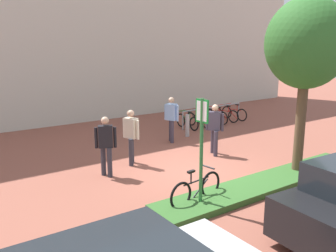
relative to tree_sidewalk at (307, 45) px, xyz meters
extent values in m
plane|color=brown|center=(-2.16, 1.91, -3.66)|extent=(60.00, 60.00, 0.00)
cube|color=beige|center=(-2.16, 10.81, 1.34)|extent=(28.00, 1.20, 10.00)
cube|color=#336028|center=(-1.33, -0.10, -3.58)|extent=(7.00, 1.10, 0.16)
cylinder|color=brown|center=(0.00, 0.00, -2.25)|extent=(0.28, 0.28, 2.81)
ellipsoid|color=#2D6628|center=(0.00, 0.00, 0.04)|extent=(2.22, 2.22, 2.44)
cylinder|color=#2D7238|center=(-3.68, -0.10, -2.38)|extent=(0.08, 0.08, 2.54)
cube|color=#198C33|center=(-3.68, -0.10, -1.39)|extent=(0.07, 0.36, 0.52)
cube|color=white|center=(-3.68, -0.10, -1.39)|extent=(0.07, 0.30, 0.44)
torus|color=black|center=(-4.11, 0.08, -3.33)|extent=(0.66, 0.15, 0.66)
torus|color=black|center=(-3.10, 0.22, -3.33)|extent=(0.66, 0.15, 0.66)
cylinder|color=black|center=(-3.61, 0.15, -3.11)|extent=(0.83, 0.15, 0.04)
cylinder|color=black|center=(-3.51, 0.16, -3.36)|extent=(0.60, 0.12, 0.44)
cylinder|color=black|center=(-3.79, 0.12, -2.99)|extent=(0.04, 0.04, 0.28)
cube|color=black|center=(-3.79, 0.12, -2.83)|extent=(0.21, 0.11, 0.05)
cylinder|color=black|center=(-3.22, 0.20, -2.85)|extent=(0.10, 0.42, 0.04)
cylinder|color=#99999E|center=(0.64, 6.26, -3.26)|extent=(0.06, 0.06, 0.80)
cylinder|color=#99999E|center=(4.33, 6.56, -3.26)|extent=(0.06, 0.06, 0.80)
cylinder|color=#99999E|center=(2.48, 6.41, -2.86)|extent=(3.69, 0.36, 0.06)
torus|color=black|center=(0.94, 5.86, -3.35)|extent=(0.06, 0.61, 0.61)
torus|color=black|center=(0.94, 6.80, -3.35)|extent=(0.06, 0.61, 0.61)
cylinder|color=#1E7233|center=(0.94, 6.33, -3.15)|extent=(0.04, 0.77, 0.03)
cylinder|color=#1E7233|center=(0.94, 6.42, -3.38)|extent=(0.04, 0.56, 0.40)
cylinder|color=#1E7233|center=(0.94, 6.16, -3.04)|extent=(0.03, 0.03, 0.26)
cube|color=black|center=(0.94, 6.16, -2.89)|extent=(0.07, 0.18, 0.05)
cylinder|color=#1E7233|center=(0.94, 6.69, -2.91)|extent=(0.39, 0.04, 0.04)
torus|color=black|center=(1.65, 5.83, -3.35)|extent=(0.16, 0.61, 0.61)
torus|color=black|center=(1.48, 6.76, -3.35)|extent=(0.16, 0.61, 0.61)
cylinder|color=black|center=(1.56, 6.29, -3.15)|extent=(0.17, 0.76, 0.03)
cylinder|color=black|center=(1.55, 6.39, -3.38)|extent=(0.13, 0.55, 0.40)
cylinder|color=black|center=(1.59, 6.13, -3.04)|extent=(0.03, 0.03, 0.26)
cube|color=black|center=(1.59, 6.13, -2.89)|extent=(0.10, 0.19, 0.05)
cylinder|color=black|center=(1.50, 6.65, -2.91)|extent=(0.39, 0.10, 0.04)
torus|color=black|center=(2.10, 5.92, -3.35)|extent=(0.16, 0.61, 0.61)
torus|color=black|center=(2.25, 6.84, -3.35)|extent=(0.16, 0.61, 0.61)
cylinder|color=#194CA5|center=(2.17, 6.38, -3.15)|extent=(0.16, 0.76, 0.03)
cylinder|color=#194CA5|center=(2.19, 6.47, -3.38)|extent=(0.13, 0.55, 0.40)
cylinder|color=#194CA5|center=(2.15, 6.22, -3.04)|extent=(0.03, 0.03, 0.26)
cube|color=black|center=(2.15, 6.22, -2.89)|extent=(0.10, 0.19, 0.05)
cylinder|color=#194CA5|center=(2.23, 6.73, -2.91)|extent=(0.39, 0.10, 0.04)
torus|color=black|center=(2.79, 6.01, -3.35)|extent=(0.06, 0.61, 0.61)
torus|color=black|center=(2.78, 6.95, -3.35)|extent=(0.06, 0.61, 0.61)
cylinder|color=red|center=(2.79, 6.48, -3.15)|extent=(0.04, 0.77, 0.03)
cylinder|color=red|center=(2.79, 6.57, -3.38)|extent=(0.03, 0.56, 0.40)
cylinder|color=red|center=(2.79, 6.31, -3.04)|extent=(0.03, 0.03, 0.26)
cube|color=black|center=(2.79, 6.31, -2.89)|extent=(0.07, 0.18, 0.05)
cylinder|color=red|center=(2.78, 6.84, -2.91)|extent=(0.39, 0.04, 0.04)
torus|color=black|center=(3.47, 6.05, -3.35)|extent=(0.14, 0.61, 0.61)
torus|color=black|center=(3.33, 6.98, -3.35)|extent=(0.14, 0.61, 0.61)
cylinder|color=red|center=(3.40, 6.52, -3.15)|extent=(0.14, 0.77, 0.03)
cylinder|color=red|center=(3.39, 6.61, -3.38)|extent=(0.11, 0.56, 0.40)
cylinder|color=red|center=(3.43, 6.35, -3.04)|extent=(0.03, 0.03, 0.26)
cube|color=black|center=(3.43, 6.35, -2.89)|extent=(0.10, 0.19, 0.05)
cylinder|color=red|center=(3.35, 6.87, -2.91)|extent=(0.39, 0.09, 0.04)
torus|color=black|center=(4.07, 6.08, -3.35)|extent=(0.12, 0.61, 0.61)
torus|color=black|center=(3.97, 7.02, -3.35)|extent=(0.12, 0.61, 0.61)
cylinder|color=red|center=(4.02, 6.55, -3.15)|extent=(0.12, 0.77, 0.03)
cylinder|color=red|center=(4.01, 6.64, -3.38)|extent=(0.09, 0.56, 0.40)
cylinder|color=red|center=(4.04, 6.38, -3.04)|extent=(0.03, 0.03, 0.26)
cube|color=black|center=(4.04, 6.38, -2.89)|extent=(0.09, 0.19, 0.05)
cylinder|color=red|center=(3.98, 6.91, -2.91)|extent=(0.39, 0.08, 0.04)
cylinder|color=#ADADB2|center=(0.11, 5.26, -3.21)|extent=(0.16, 0.16, 0.90)
cylinder|color=#383342|center=(-0.56, 2.99, -3.23)|extent=(0.14, 0.14, 0.85)
cylinder|color=#383342|center=(-0.74, 2.64, -3.23)|extent=(0.14, 0.14, 0.85)
cube|color=#383342|center=(-0.65, 2.81, -2.50)|extent=(0.43, 0.46, 0.62)
cylinder|color=#383342|center=(-0.80, 3.02, -2.53)|extent=(0.09, 0.09, 0.59)
cylinder|color=#383342|center=(-0.50, 2.60, -2.53)|extent=(0.09, 0.09, 0.59)
sphere|color=tan|center=(-0.65, 2.81, -2.05)|extent=(0.22, 0.22, 0.22)
cylinder|color=#2D2D38|center=(-3.35, 3.66, -3.23)|extent=(0.14, 0.14, 0.85)
cylinder|color=#2D2D38|center=(-3.53, 3.39, -3.23)|extent=(0.14, 0.14, 0.85)
cube|color=beige|center=(-3.44, 3.53, -2.50)|extent=(0.37, 0.46, 0.62)
cylinder|color=beige|center=(-3.54, 3.77, -2.53)|extent=(0.09, 0.09, 0.59)
cylinder|color=beige|center=(-3.34, 3.28, -2.53)|extent=(0.09, 0.09, 0.59)
sphere|color=tan|center=(-3.44, 3.53, -2.05)|extent=(0.22, 0.22, 0.22)
cylinder|color=#383342|center=(-0.95, 4.84, -3.23)|extent=(0.14, 0.14, 0.85)
cylinder|color=#383342|center=(-0.83, 5.09, -3.23)|extent=(0.14, 0.14, 0.85)
cube|color=#8CB2E5|center=(-0.89, 4.96, -2.50)|extent=(0.38, 0.46, 0.62)
cylinder|color=#8CB2E5|center=(-0.78, 4.73, -2.53)|extent=(0.09, 0.09, 0.59)
cylinder|color=#8CB2E5|center=(-1.00, 5.20, -2.53)|extent=(0.09, 0.09, 0.59)
sphere|color=tan|center=(-0.89, 4.96, -2.05)|extent=(0.22, 0.22, 0.22)
cylinder|color=#2D2D38|center=(-4.49, 2.90, -3.23)|extent=(0.14, 0.14, 0.85)
cylinder|color=#2D2D38|center=(-4.57, 3.14, -3.23)|extent=(0.14, 0.14, 0.85)
cube|color=black|center=(-4.53, 3.02, -2.50)|extent=(0.47, 0.40, 0.62)
cylinder|color=black|center=(-4.30, 2.90, -2.53)|extent=(0.09, 0.09, 0.59)
cylinder|color=black|center=(-4.77, 3.14, -2.53)|extent=(0.09, 0.09, 0.59)
sphere|color=tan|center=(-4.53, 3.02, -2.05)|extent=(0.22, 0.22, 0.22)
cylinder|color=black|center=(-3.07, -2.04, -3.34)|extent=(0.65, 0.25, 0.64)
camera|label=1|loc=(-8.83, -6.15, 0.08)|focal=39.59mm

